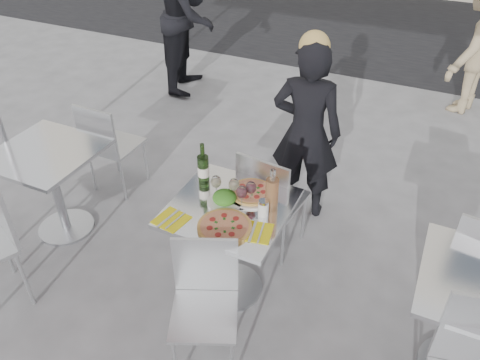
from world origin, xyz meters
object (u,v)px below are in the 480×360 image
at_px(main_table, 230,231).
at_px(chair_far, 269,196).
at_px(pedestrian_a, 188,15).
at_px(napkin_left, 171,219).
at_px(wine_bottle, 203,168).
at_px(wineglass_white_b, 234,185).
at_px(pedestrian_b, 476,44).
at_px(woman_diner, 306,133).
at_px(sugar_shaker, 263,208).
at_px(wineglass_white_a, 216,182).
at_px(pizza_far, 251,192).
at_px(chair_near, 205,294).
at_px(wineglass_red_b, 251,188).
at_px(carafe, 272,194).
at_px(side_table_left, 52,175).
at_px(pizza_near, 225,227).
at_px(napkin_right, 256,232).
at_px(salad_plate, 225,199).
at_px(wineglass_red_a, 242,193).
at_px(side_chair_lfar, 107,142).

height_order(main_table, chair_far, chair_far).
height_order(pedestrian_a, napkin_left, pedestrian_a).
distance_m(wine_bottle, wineglass_white_b, 0.27).
bearing_deg(pedestrian_a, pedestrian_b, -89.13).
xyz_separation_m(woman_diner, sugar_shaker, (0.08, -1.05, 0.06)).
xyz_separation_m(main_table, wineglass_white_a, (-0.12, 0.05, 0.32)).
xyz_separation_m(pizza_far, wineglass_white_b, (-0.08, -0.09, 0.09)).
relative_size(pedestrian_a, napkin_left, 8.79).
height_order(chair_near, wineglass_red_b, wineglass_red_b).
xyz_separation_m(pedestrian_a, carafe, (2.17, -2.76, -0.04)).
height_order(woman_diner, wineglass_red_b, woman_diner).
height_order(side_table_left, wine_bottle, wine_bottle).
height_order(side_table_left, pizza_near, pizza_near).
distance_m(chair_far, napkin_right, 0.67).
xyz_separation_m(pizza_far, wineglass_red_b, (0.03, -0.08, 0.09)).
xyz_separation_m(chair_near, salad_plate, (-0.12, 0.50, 0.30)).
xyz_separation_m(chair_far, napkin_right, (0.16, -0.61, 0.23)).
bearing_deg(pizza_far, pizza_near, -92.06).
xyz_separation_m(salad_plate, carafe, (0.28, 0.07, 0.08)).
bearing_deg(sugar_shaker, wineglass_red_a, 174.28).
xyz_separation_m(side_chair_lfar, pedestrian_b, (2.69, 3.03, 0.26)).
height_order(woman_diner, napkin_right, woman_diner).
xyz_separation_m(wine_bottle, carafe, (0.51, -0.07, 0.00)).
height_order(woman_diner, wineglass_red_a, woman_diner).
xyz_separation_m(main_table, woman_diner, (0.14, 1.06, 0.21)).
distance_m(woman_diner, wineglass_white_a, 1.05).
distance_m(pedestrian_b, wine_bottle, 3.78).
distance_m(pizza_near, sugar_shaker, 0.26).
distance_m(pizza_near, wineglass_white_a, 0.32).
height_order(pizza_near, pizza_far, pizza_far).
distance_m(main_table, pizza_near, 0.30).
relative_size(carafe, napkin_right, 1.38).
bearing_deg(pedestrian_a, salad_plate, -159.20).
relative_size(chair_near, napkin_left, 3.96).
distance_m(sugar_shaker, napkin_right, 0.17).
bearing_deg(napkin_right, chair_far, 93.93).
height_order(chair_far, wine_bottle, wine_bottle).
height_order(chair_near, wineglass_white_b, wineglass_white_b).
bearing_deg(wineglass_red_b, pedestrian_b, 72.20).
xyz_separation_m(chair_near, pedestrian_a, (-2.01, 3.33, 0.42)).
height_order(main_table, pedestrian_b, pedestrian_b).
bearing_deg(napkin_right, pedestrian_a, 115.20).
relative_size(side_table_left, pedestrian_a, 0.41).
distance_m(wineglass_red_a, napkin_left, 0.45).
relative_size(pizza_near, carafe, 1.11).
relative_size(wineglass_white_b, wineglass_red_a, 1.00).
relative_size(sugar_shaker, wineglass_white_b, 0.68).
relative_size(pedestrian_a, wine_bottle, 6.17).
bearing_deg(wine_bottle, side_table_left, -172.93).
distance_m(pizza_near, salad_plate, 0.23).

